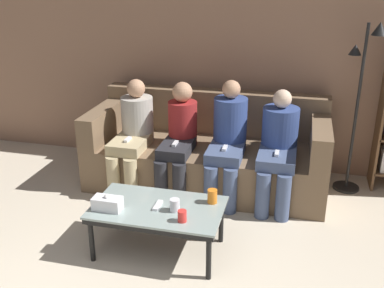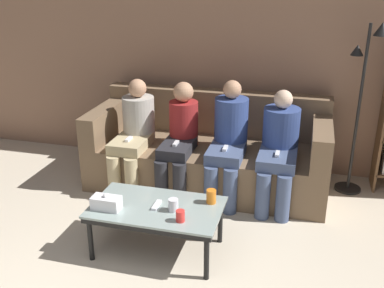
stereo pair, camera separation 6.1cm
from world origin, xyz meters
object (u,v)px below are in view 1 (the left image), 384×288
Objects in this scene: seated_person_left_end at (133,131)px; seated_person_mid_left at (179,137)px; seated_person_right_end at (278,144)px; game_remote at (158,205)px; cup_near_left at (212,196)px; tissue_box at (107,203)px; cup_far_center at (175,205)px; standing_lamp at (361,91)px; coffee_table at (158,211)px; seated_person_mid_right at (228,137)px; cup_near_right at (182,216)px; couch at (208,153)px.

seated_person_left_end is 0.48m from seated_person_mid_left.
game_remote is at bearing -127.70° from seated_person_right_end.
seated_person_left_end is (-1.00, 0.92, 0.13)m from cup_near_left.
seated_person_right_end is (1.19, 1.22, 0.13)m from tissue_box.
cup_far_center reaches higher than game_remote.
seated_person_mid_left is (-1.68, -0.44, -0.45)m from standing_lamp.
coffee_table is 0.17m from cup_far_center.
tissue_box is at bearing -120.29° from seated_person_mid_right.
seated_person_mid_left is at bearing 119.82° from cup_near_left.
cup_near_right is 0.29m from game_remote.
couch is 2.18× the size of seated_person_mid_left.
cup_far_center is at bearing -56.03° from seated_person_left_end.
coffee_table is 1.17m from seated_person_mid_right.
cup_near_right is 1.29m from seated_person_mid_left.
cup_near_left is 1.03m from seated_person_right_end.
cup_near_left reaches higher than cup_far_center.
seated_person_mid_left is (0.23, 1.20, 0.12)m from tissue_box.
seated_person_mid_left is (-0.36, 1.23, 0.13)m from cup_near_right.
game_remote is 2.25m from standing_lamp.
coffee_table is at bearing 20.34° from tissue_box.
cup_near_left is 1.28× the size of cup_near_right.
couch is 0.80m from seated_person_right_end.
seated_person_right_end is (0.96, 0.01, 0.00)m from seated_person_mid_left.
cup_near_right is at bearing -115.70° from cup_near_left.
seated_person_right_end is at bearing -149.06° from standing_lamp.
game_remote is (-0.15, 0.03, -0.04)m from cup_far_center.
standing_lamp reaches higher than cup_near_right.
cup_near_right is 0.16m from cup_far_center.
tissue_box is (-0.60, 0.03, 0.01)m from cup_near_right.
cup_near_left is 0.10× the size of seated_person_right_end.
seated_person_right_end reaches higher than cup_near_right.
standing_lamp is at bearing 47.67° from cup_far_center.
tissue_box is (-0.47, -1.45, 0.13)m from couch.
cup_near_right is at bearing -128.08° from standing_lamp.
game_remote is (-0.00, 0.00, 0.05)m from coffee_table.
seated_person_mid_right is at bearing 79.38° from cup_far_center.
seated_person_left_end is at bearing 101.42° from tissue_box.
cup_near_left is at bearing -76.44° from couch.
seated_person_mid_right is (0.12, 1.25, 0.16)m from cup_near_right.
tissue_box is at bearing -159.66° from game_remote.
standing_lamp reaches higher than couch.
couch reaches higher than cup_near_left.
tissue_box is 0.13× the size of standing_lamp.
seated_person_mid_right reaches higher than seated_person_right_end.
seated_person_right_end is at bearing -0.95° from seated_person_mid_right.
cup_far_center is 0.09× the size of seated_person_left_end.
coffee_table is at bearing 145.73° from cup_near_right.
cup_far_center is 1.14m from seated_person_mid_left.
tissue_box reaches higher than coffee_table.
couch is at bearing 71.91° from tissue_box.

